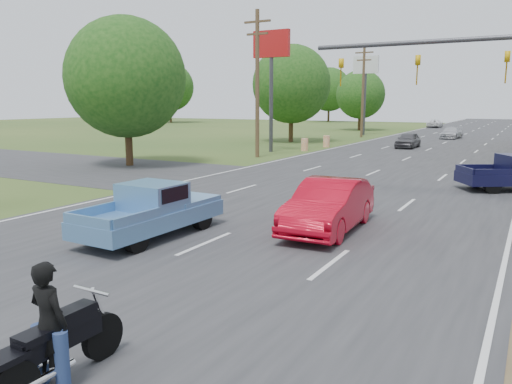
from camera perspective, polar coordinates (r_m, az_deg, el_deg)
The scene contains 21 objects.
main_road at distance 43.56m, azimuth 19.15°, elevation 4.62°, with size 15.00×180.00×0.02m, color #2D2D30.
cross_road at distance 22.39m, azimuth 8.98°, elevation 0.32°, with size 120.00×10.00×0.02m, color #2D2D30.
utility_pole_5 at distance 35.19m, azimuth 0.15°, elevation 12.64°, with size 2.00×0.28×10.00m.
utility_pole_6 at distance 57.35m, azimuth 12.13°, elevation 11.45°, with size 2.00×0.28×10.00m.
tree_0 at distance 31.38m, azimuth -14.64°, elevation 12.53°, with size 7.14×7.14×8.84m.
tree_1 at distance 49.48m, azimuth 4.07°, elevation 12.19°, with size 7.56×7.56×9.36m.
tree_2 at distance 72.11m, azimuth 11.85°, elevation 10.86°, with size 6.72×6.72×8.32m.
tree_4 at distance 99.84m, azimuth -9.82°, elevation 11.73°, with size 9.24×9.24×11.44m.
tree_6 at distance 104.74m, azimuth 8.36°, elevation 11.52°, with size 8.82×8.82×10.92m.
barrel_2 at distance 40.23m, azimuth 5.58°, elevation 5.41°, with size 0.56×0.56×1.00m, color orange.
barrel_3 at distance 43.80m, azimuth 8.06°, elevation 5.74°, with size 0.56×0.56×1.00m, color orange.
pole_sign_left_near at distance 39.30m, azimuth 1.77°, elevation 15.08°, with size 3.00×0.35×9.20m.
pole_sign_left_far at distance 61.54m, azimuth 12.42°, elevation 13.07°, with size 3.00×0.35×9.20m.
signal_mast at distance 19.83m, azimuth 24.67°, elevation 12.20°, with size 9.12×0.40×7.00m.
red_convertible at distance 14.95m, azimuth 8.33°, elevation -1.60°, with size 1.61×4.63×1.53m, color #B7081C.
motorcycle at distance 7.44m, azimuth -22.76°, elevation -16.75°, with size 0.69×2.26×1.15m.
rider at distance 7.34m, azimuth -22.55°, elevation -14.31°, with size 0.61×0.40×1.67m, color black.
blue_pickup at distance 14.57m, azimuth -11.62°, elevation -1.94°, with size 1.90×4.70×1.55m.
distant_car_grey at distance 44.51m, azimuth 16.98°, elevation 5.68°, with size 1.56×3.88×1.32m, color #4F4E52.
distant_car_silver at distance 57.74m, azimuth 21.42°, elevation 6.31°, with size 1.74×4.27×1.24m, color silver.
distant_car_white at distance 83.11m, azimuth 19.76°, elevation 7.36°, with size 2.02×4.39×1.22m, color silver.
Camera 1 is at (7.59, -2.72, 3.78)m, focal length 35.00 mm.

